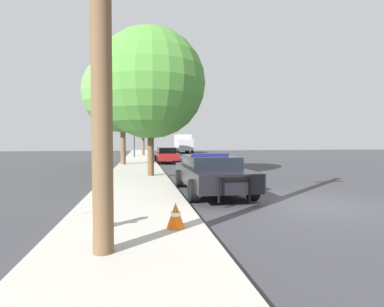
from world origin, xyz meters
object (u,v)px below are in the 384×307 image
object	(u,v)px
car_background_distant	(182,148)
tree_sidewalk_mid	(123,93)
car_background_midblock	(167,155)
fire_hydrant	(97,209)
traffic_cone	(176,215)
police_car	(211,172)
box_truck	(183,143)
traffic_light	(149,126)
tree_sidewalk_near	(150,84)
tree_sidewalk_far	(143,121)

from	to	relation	value
car_background_distant	tree_sidewalk_mid	xyz separation A→B (m)	(-8.34, -27.65, 4.81)
car_background_midblock	fire_hydrant	bearing A→B (deg)	-99.63
fire_hydrant	car_background_distant	size ratio (longest dim) A/B	0.19
traffic_cone	police_car	bearing A→B (deg)	68.49
box_truck	traffic_cone	bearing A→B (deg)	81.78
traffic_light	tree_sidewalk_near	world-z (taller)	tree_sidewalk_near
police_car	traffic_cone	distance (m)	4.97
car_background_midblock	car_background_distant	xyz separation A→B (m)	(4.85, 25.30, -0.00)
car_background_distant	tree_sidewalk_far	distance (m)	14.24
fire_hydrant	tree_sidewalk_mid	world-z (taller)	tree_sidewalk_mid
police_car	car_background_distant	size ratio (longest dim) A/B	1.28
traffic_light	tree_sidewalk_far	bearing A→B (deg)	96.50
car_background_distant	tree_sidewalk_near	size ratio (longest dim) A/B	0.55
police_car	tree_sidewalk_far	distance (m)	28.78
traffic_cone	fire_hydrant	bearing A→B (deg)	174.59
fire_hydrant	traffic_light	bearing A→B (deg)	86.40
car_background_distant	tree_sidewalk_near	xyz separation A→B (m)	(-6.53, -35.73, 4.02)
fire_hydrant	traffic_light	distance (m)	28.04
police_car	tree_sidewalk_mid	size ratio (longest dim) A/B	0.62
car_background_distant	tree_sidewalk_near	distance (m)	36.55
traffic_light	car_background_midblock	bearing A→B (deg)	-81.20
box_truck	tree_sidewalk_mid	world-z (taller)	tree_sidewalk_mid
car_background_distant	tree_sidewalk_mid	bearing A→B (deg)	-105.52
traffic_light	car_background_distant	xyz separation A→B (m)	(6.12, 17.09, -2.87)
tree_sidewalk_mid	traffic_cone	distance (m)	18.25
traffic_light	tree_sidewalk_mid	distance (m)	10.96
fire_hydrant	car_background_distant	distance (m)	45.59
tree_sidewalk_near	fire_hydrant	bearing A→B (deg)	-98.28
tree_sidewalk_far	tree_sidewalk_mid	world-z (taller)	tree_sidewalk_mid
car_background_midblock	tree_sidewalk_near	size ratio (longest dim) A/B	0.57
car_background_midblock	tree_sidewalk_far	size ratio (longest dim) A/B	0.64
traffic_light	car_background_midblock	distance (m)	8.79
police_car	tree_sidewalk_near	bearing A→B (deg)	-67.29
box_truck	traffic_cone	distance (m)	43.65
traffic_cone	car_background_midblock	bearing A→B (deg)	85.62
tree_sidewalk_near	tree_sidewalk_far	xyz separation A→B (m)	(-0.17, 23.75, -0.24)
tree_sidewalk_near	traffic_cone	world-z (taller)	tree_sidewalk_near
car_background_midblock	tree_sidewalk_near	bearing A→B (deg)	-100.05
fire_hydrant	tree_sidewalk_far	distance (m)	33.18
tree_sidewalk_far	traffic_cone	xyz separation A→B (m)	(0.34, -33.07, -4.10)
car_background_midblock	tree_sidewalk_near	xyz separation A→B (m)	(-1.68, -10.44, 4.02)
car_background_distant	box_truck	distance (m)	2.09
police_car	tree_sidewalk_mid	world-z (taller)	tree_sidewalk_mid
car_background_midblock	car_background_distant	distance (m)	25.76
car_background_midblock	tree_sidewalk_near	world-z (taller)	tree_sidewalk_near
traffic_light	traffic_cone	world-z (taller)	traffic_light
traffic_light	tree_sidewalk_mid	size ratio (longest dim) A/B	0.58
box_truck	tree_sidewalk_near	distance (m)	34.61
tree_sidewalk_far	box_truck	bearing A→B (deg)	56.80
traffic_light	fire_hydrant	bearing A→B (deg)	-93.60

